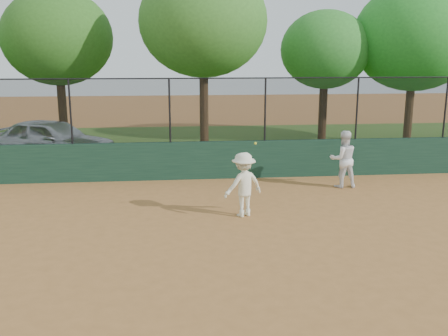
{
  "coord_description": "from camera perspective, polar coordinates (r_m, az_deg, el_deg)",
  "views": [
    {
      "loc": [
        -0.41,
        -9.53,
        3.88
      ],
      "look_at": [
        0.8,
        2.2,
        1.2
      ],
      "focal_mm": 40.0,
      "sensor_mm": 36.0,
      "label": 1
    }
  ],
  "objects": [
    {
      "name": "tree_3",
      "position": [
        22.54,
        11.51,
        13.06
      ],
      "size": [
        3.89,
        3.54,
        5.78
      ],
      "color": "#382212",
      "rests_on": "ground"
    },
    {
      "name": "back_wall",
      "position": [
        15.88,
        -4.28,
        0.85
      ],
      "size": [
        26.0,
        0.2,
        1.2
      ],
      "primitive_type": "cube",
      "color": "#1B3B29",
      "rests_on": "ground"
    },
    {
      "name": "tree_4",
      "position": [
        23.74,
        20.99,
        13.76
      ],
      "size": [
        5.36,
        4.87,
        6.94
      ],
      "color": "#422C17",
      "rests_on": "ground"
    },
    {
      "name": "tree_2",
      "position": [
        20.19,
        -2.39,
        16.36
      ],
      "size": [
        5.01,
        4.56,
        7.32
      ],
      "color": "#432B17",
      "rests_on": "ground"
    },
    {
      "name": "fence_assembly",
      "position": [
        15.63,
        -4.49,
        6.72
      ],
      "size": [
        26.0,
        0.06,
        2.0
      ],
      "color": "black",
      "rests_on": "back_wall"
    },
    {
      "name": "tree_1",
      "position": [
        22.39,
        -18.5,
        13.91
      ],
      "size": [
        4.55,
        4.14,
        6.54
      ],
      "color": "#432B17",
      "rests_on": "ground"
    },
    {
      "name": "player_second",
      "position": [
        15.25,
        13.46,
        1.0
      ],
      "size": [
        0.85,
        0.67,
        1.71
      ],
      "primitive_type": "imported",
      "rotation": [
        0.0,
        0.0,
        3.17
      ],
      "color": "white",
      "rests_on": "ground"
    },
    {
      "name": "parked_car",
      "position": [
        19.46,
        -19.08,
        3.01
      ],
      "size": [
        5.11,
        3.69,
        1.62
      ],
      "primitive_type": "imported",
      "rotation": [
        0.0,
        0.0,
        1.15
      ],
      "color": "#AFB5B9",
      "rests_on": "ground"
    },
    {
      "name": "grass_strip",
      "position": [
        21.89,
        -4.73,
        2.56
      ],
      "size": [
        36.0,
        12.0,
        0.01
      ],
      "primitive_type": "cube",
      "color": "#2D4D18",
      "rests_on": "ground"
    },
    {
      "name": "player_main",
      "position": [
        12.17,
        2.24,
        -1.91
      ],
      "size": [
        1.17,
        0.95,
        1.9
      ],
      "color": "beige",
      "rests_on": "ground"
    },
    {
      "name": "ground",
      "position": [
        10.3,
        -3.21,
        -9.35
      ],
      "size": [
        80.0,
        80.0,
        0.0
      ],
      "primitive_type": "plane",
      "color": "#A46A35",
      "rests_on": "ground"
    }
  ]
}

